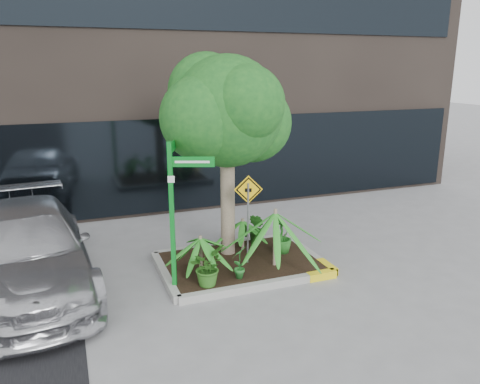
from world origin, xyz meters
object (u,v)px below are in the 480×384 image
object	(u,v)px
tree	(227,112)
street_sign_post	(175,201)
cattle_sign	(248,205)
parked_car	(28,250)

from	to	relation	value
tree	street_sign_post	size ratio (longest dim) A/B	1.55
tree	cattle_sign	distance (m)	1.93
street_sign_post	cattle_sign	xyz separation A→B (m)	(1.56, 0.38, -0.34)
cattle_sign	street_sign_post	bearing A→B (deg)	-149.95
street_sign_post	cattle_sign	bearing A→B (deg)	34.47
parked_car	street_sign_post	distance (m)	2.98
parked_car	street_sign_post	bearing A→B (deg)	-29.11
parked_car	cattle_sign	xyz separation A→B (m)	(4.13, -0.75, 0.65)
tree	parked_car	world-z (taller)	tree
tree	parked_car	size ratio (longest dim) A/B	0.84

